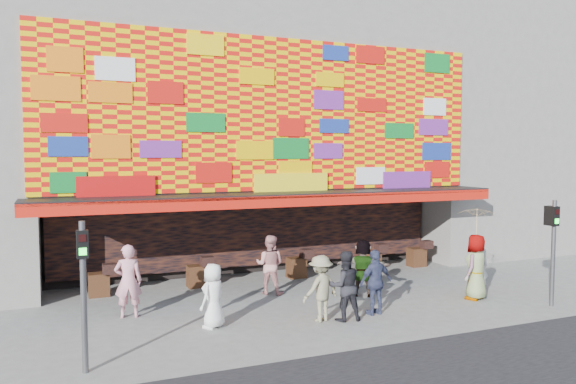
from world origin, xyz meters
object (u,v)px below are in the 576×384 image
object	(u,v)px
ped_d	(321,288)
ped_h	(478,266)
ped_e	(376,282)
ped_a	(213,296)
signal_left	(83,279)
ped_f	(363,268)
parasol	(477,225)
ped_b	(128,281)
ped_c	(345,286)
ped_g	(476,267)
ped_i	(270,265)
signal_right	(554,241)

from	to	relation	value
ped_d	ped_h	size ratio (longest dim) A/B	0.96
ped_e	ped_a	bearing A→B (deg)	-15.39
signal_left	ped_d	world-z (taller)	signal_left
ped_f	ped_a	bearing A→B (deg)	47.89
parasol	ped_b	bearing A→B (deg)	167.79
ped_c	signal_left	bearing A→B (deg)	17.93
ped_c	ped_g	bearing A→B (deg)	-167.35
ped_a	ped_f	bearing A→B (deg)	154.94
ped_i	ped_a	bearing A→B (deg)	81.66
ped_f	ped_h	world-z (taller)	ped_h
ped_g	ped_h	xyz separation A→B (m)	(0.42, 0.39, -0.08)
ped_f	parasol	distance (m)	3.57
ped_c	ped_h	bearing A→B (deg)	-163.24
ped_g	ped_i	size ratio (longest dim) A/B	1.06
ped_f	ped_i	xyz separation A→B (m)	(-2.50, 1.33, 0.04)
ped_f	ped_e	bearing A→B (deg)	103.42
ped_d	ped_f	xyz separation A→B (m)	(2.29, 1.77, 0.02)
ped_h	ped_f	bearing A→B (deg)	-2.59
ped_c	ped_d	xyz separation A→B (m)	(-0.58, 0.19, -0.05)
ped_d	parasol	distance (m)	5.34
ped_e	ped_i	distance (m)	3.63
ped_i	ped_c	bearing A→B (deg)	139.26
ped_g	ped_d	bearing A→B (deg)	-24.95
ped_c	ped_i	bearing A→B (deg)	-68.00
ped_e	ped_g	size ratio (longest dim) A/B	0.91
signal_right	ped_e	bearing A→B (deg)	166.31
ped_a	parasol	size ratio (longest dim) A/B	0.81
parasol	ped_h	bearing A→B (deg)	43.51
signal_left	ped_d	distance (m)	5.99
ped_f	parasol	bearing A→B (deg)	-175.50
ped_b	ped_d	world-z (taller)	ped_b
signal_left	ped_h	bearing A→B (deg)	9.05
ped_a	ped_i	world-z (taller)	ped_i
ped_g	ped_i	world-z (taller)	ped_g
ped_b	ped_i	distance (m)	4.38
ped_d	parasol	xyz separation A→B (m)	(5.16, 0.15, 1.36)
ped_a	ped_d	xyz separation A→B (m)	(2.69, -0.53, 0.05)
signal_left	ped_c	world-z (taller)	signal_left
ped_d	ped_h	world-z (taller)	ped_h
ped_a	ped_h	xyz separation A→B (m)	(8.27, 0.01, 0.08)
ped_a	ped_d	distance (m)	2.74
signal_left	signal_right	world-z (taller)	same
ped_g	parasol	distance (m)	1.25
parasol	ped_g	bearing A→B (deg)	179.10
ped_a	ped_h	distance (m)	8.27
signal_left	ped_d	xyz separation A→B (m)	(5.77, 1.26, -1.01)
parasol	ped_c	bearing A→B (deg)	-175.72
ped_i	ped_g	bearing A→B (deg)	-173.11
ped_a	parasol	xyz separation A→B (m)	(7.86, -0.38, 1.41)
ped_b	signal_right	bearing A→B (deg)	172.55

